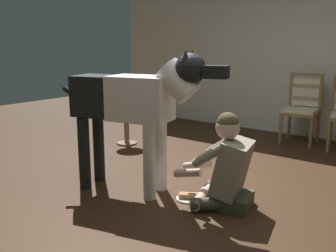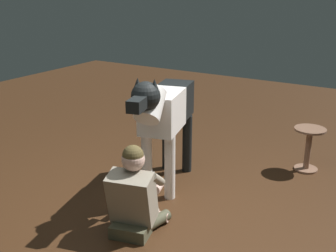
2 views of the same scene
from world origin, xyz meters
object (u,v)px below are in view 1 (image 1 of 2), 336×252
person_sitting_on_floor (226,168)px  large_dog (134,102)px  hot_dog_on_plate (188,197)px  round_side_table (127,122)px  dining_chair_left_of_pair (303,105)px

person_sitting_on_floor → large_dog: (-0.88, -0.22, 0.53)m
large_dog → hot_dog_on_plate: 1.01m
large_dog → round_side_table: size_ratio=3.08×
round_side_table → dining_chair_left_of_pair: bearing=40.5°
dining_chair_left_of_pair → round_side_table: bearing=-139.5°
large_dog → dining_chair_left_of_pair: bearing=78.2°
large_dog → round_side_table: 1.88m
dining_chair_left_of_pair → hot_dog_on_plate: bearing=-91.3°
dining_chair_left_of_pair → person_sitting_on_floor: bearing=-84.0°
large_dog → round_side_table: (-1.30, 1.24, -0.55)m
dining_chair_left_of_pair → round_side_table: (-1.90, -1.62, -0.22)m
dining_chair_left_of_pair → hot_dog_on_plate: (-0.06, -2.73, -0.52)m
hot_dog_on_plate → round_side_table: bearing=148.9°
hot_dog_on_plate → round_side_table: (-1.84, 1.11, 0.29)m
dining_chair_left_of_pair → person_sitting_on_floor: size_ratio=1.16×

